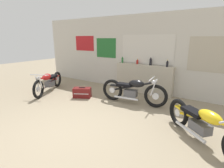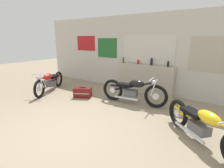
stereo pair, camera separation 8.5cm
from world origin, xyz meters
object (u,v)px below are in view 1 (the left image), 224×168
at_px(bottle_left_center, 137,62).
at_px(motorcycle_yellow, 203,124).
at_px(bottle_center, 151,61).
at_px(motorcycle_red, 49,82).
at_px(motorcycle_black, 133,91).
at_px(bottle_leftmost, 122,60).
at_px(bottle_right_center, 167,64).
at_px(hard_case_darkred, 82,93).

bearing_deg(bottle_left_center, motorcycle_yellow, -42.76).
height_order(bottle_center, motorcycle_red, bottle_center).
bearing_deg(bottle_center, motorcycle_black, -90.94).
bearing_deg(bottle_leftmost, bottle_center, 1.30).
xyz_separation_m(bottle_center, motorcycle_yellow, (2.06, -2.37, -0.79)).
bearing_deg(bottle_right_center, hard_case_darkred, -144.19).
bearing_deg(motorcycle_black, bottle_leftmost, 132.42).
bearing_deg(motorcycle_black, motorcycle_red, -167.88).
relative_size(bottle_center, bottle_right_center, 1.33).
relative_size(motorcycle_red, motorcycle_black, 0.92).
height_order(bottle_leftmost, motorcycle_yellow, bottle_leftmost).
bearing_deg(motorcycle_red, hard_case_darkred, 8.77).
bearing_deg(motorcycle_red, bottle_leftmost, 42.87).
bearing_deg(motorcycle_red, motorcycle_black, 12.12).
xyz_separation_m(bottle_left_center, bottle_center, (0.52, -0.02, 0.05)).
distance_m(bottle_center, motorcycle_black, 1.46).
bearing_deg(bottle_leftmost, bottle_right_center, -0.37).
relative_size(motorcycle_black, hard_case_darkred, 3.18).
distance_m(bottle_center, motorcycle_yellow, 3.24).
relative_size(bottle_left_center, motorcycle_black, 0.09).
height_order(bottle_center, bottle_right_center, bottle_center).
distance_m(bottle_right_center, motorcycle_yellow, 2.86).
bearing_deg(bottle_center, bottle_left_center, 178.14).
bearing_deg(motorcycle_yellow, bottle_leftmost, 143.74).
distance_m(motorcycle_red, hard_case_darkred, 1.51).
xyz_separation_m(motorcycle_yellow, motorcycle_black, (-2.08, 1.12, 0.03)).
bearing_deg(hard_case_darkred, bottle_center, 44.86).
distance_m(bottle_right_center, hard_case_darkred, 3.00).
xyz_separation_m(motorcycle_red, motorcycle_black, (3.16, 0.68, 0.02)).
bearing_deg(bottle_right_center, motorcycle_black, -116.99).
xyz_separation_m(bottle_leftmost, bottle_left_center, (0.62, 0.04, -0.03)).
relative_size(bottle_leftmost, motorcycle_red, 0.13).
xyz_separation_m(bottle_right_center, hard_case_darkred, (-2.30, -1.66, -0.98)).
distance_m(bottle_center, bottle_right_center, 0.60).
height_order(bottle_leftmost, motorcycle_red, bottle_leftmost).
height_order(bottle_leftmost, bottle_center, bottle_center).
height_order(bottle_right_center, hard_case_darkred, bottle_right_center).
xyz_separation_m(motorcycle_yellow, hard_case_darkred, (-3.77, 0.67, -0.22)).
bearing_deg(hard_case_darkred, bottle_leftmost, 71.18).
bearing_deg(bottle_leftmost, motorcycle_yellow, -36.26).
distance_m(bottle_leftmost, motorcycle_yellow, 4.04).
bearing_deg(bottle_center, hard_case_darkred, -135.14).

